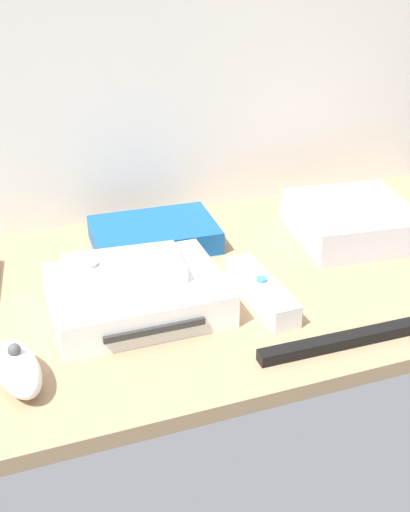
{
  "coord_description": "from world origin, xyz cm",
  "views": [
    {
      "loc": [
        -26.62,
        -72.79,
        45.44
      ],
      "look_at": [
        0.0,
        0.0,
        4.0
      ],
      "focal_mm": 46.81,
      "sensor_mm": 36.0,
      "label": 1
    }
  ],
  "objects": [
    {
      "name": "remote_nunchuk",
      "position": [
        -25.87,
        -13.25,
        2.04
      ],
      "size": [
        6.0,
        10.59,
        5.1
      ],
      "rotation": [
        0.0,
        0.0,
        0.17
      ],
      "color": "white",
      "rests_on": "ground_plane"
    },
    {
      "name": "ground_plane",
      "position": [
        0.0,
        0.0,
        -1.0
      ],
      "size": [
        100.0,
        48.0,
        2.0
      ],
      "primitive_type": "cube",
      "color": "#9E7F5B",
      "rests_on": "ground"
    },
    {
      "name": "remote_classic_pad",
      "position": [
        -11.45,
        -2.03,
        5.41
      ],
      "size": [
        15.05,
        9.23,
        2.4
      ],
      "rotation": [
        0.0,
        0.0,
        -0.09
      ],
      "color": "white",
      "rests_on": "game_console"
    },
    {
      "name": "sensor_bar",
      "position": [
        11.47,
        -19.1,
        0.7
      ],
      "size": [
        24.03,
        2.2,
        1.4
      ],
      "primitive_type": "cube",
      "rotation": [
        0.0,
        0.0,
        -0.02
      ],
      "color": "black",
      "rests_on": "ground_plane"
    },
    {
      "name": "mini_computer",
      "position": [
        25.79,
        5.51,
        2.64
      ],
      "size": [
        18.76,
        18.76,
        5.3
      ],
      "rotation": [
        0.0,
        0.0,
        -0.11
      ],
      "color": "silver",
      "rests_on": "ground_plane"
    },
    {
      "name": "network_router",
      "position": [
        -3.3,
        12.92,
        1.7
      ],
      "size": [
        18.58,
        13.04,
        3.4
      ],
      "rotation": [
        0.0,
        0.0,
        -0.05
      ],
      "color": "#145193",
      "rests_on": "ground_plane"
    },
    {
      "name": "game_console",
      "position": [
        -10.28,
        -3.52,
        2.2
      ],
      "size": [
        21.11,
        16.62,
        4.4
      ],
      "rotation": [
        0.0,
        0.0,
        -0.01
      ],
      "color": "white",
      "rests_on": "ground_plane"
    },
    {
      "name": "remote_wand",
      "position": [
        5.07,
        -6.94,
        1.51
      ],
      "size": [
        4.11,
        14.92,
        3.4
      ],
      "rotation": [
        0.0,
        0.0,
        0.03
      ],
      "color": "white",
      "rests_on": "ground_plane"
    },
    {
      "name": "back_wall",
      "position": [
        0.0,
        24.6,
        32.0
      ],
      "size": [
        110.0,
        1.2,
        64.0
      ],
      "primitive_type": "cube",
      "color": "silver",
      "rests_on": "ground"
    }
  ]
}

